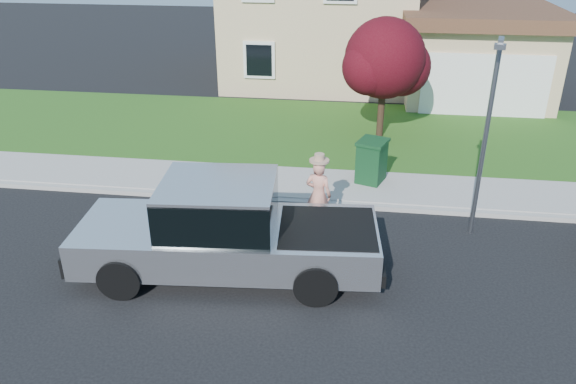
# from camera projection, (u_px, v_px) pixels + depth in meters

# --- Properties ---
(ground) EXTENTS (80.00, 80.00, 0.00)m
(ground) POSITION_uv_depth(u_px,v_px,m) (257.00, 263.00, 12.16)
(ground) COLOR black
(ground) RESTS_ON ground
(curb) EXTENTS (40.00, 0.20, 0.12)m
(curb) POSITION_uv_depth(u_px,v_px,m) (315.00, 203.00, 14.61)
(curb) COLOR gray
(curb) RESTS_ON ground
(sidewalk) EXTENTS (40.00, 2.00, 0.15)m
(sidewalk) POSITION_uv_depth(u_px,v_px,m) (319.00, 185.00, 15.58)
(sidewalk) COLOR gray
(sidewalk) RESTS_ON ground
(lawn) EXTENTS (40.00, 7.00, 0.10)m
(lawn) POSITION_uv_depth(u_px,v_px,m) (330.00, 132.00, 19.61)
(lawn) COLOR #255016
(lawn) RESTS_ON ground
(house) EXTENTS (14.00, 11.30, 6.85)m
(house) POSITION_uv_depth(u_px,v_px,m) (351.00, 8.00, 25.25)
(house) COLOR tan
(house) RESTS_ON ground
(pickup_truck) EXTENTS (6.43, 2.65, 2.06)m
(pickup_truck) POSITION_uv_depth(u_px,v_px,m) (226.00, 232.00, 11.45)
(pickup_truck) COLOR black
(pickup_truck) RESTS_ON ground
(woman) EXTENTS (0.72, 0.56, 1.90)m
(woman) POSITION_uv_depth(u_px,v_px,m) (318.00, 194.00, 13.20)
(woman) COLOR tan
(woman) RESTS_ON ground
(ornamental_tree) EXTENTS (2.87, 2.59, 3.94)m
(ornamental_tree) POSITION_uv_depth(u_px,v_px,m) (386.00, 62.00, 17.99)
(ornamental_tree) COLOR black
(ornamental_tree) RESTS_ON lawn
(trash_bin) EXTENTS (0.97, 1.04, 1.20)m
(trash_bin) POSITION_uv_depth(u_px,v_px,m) (372.00, 161.00, 15.41)
(trash_bin) COLOR #0E3619
(trash_bin) RESTS_ON sidewalk
(street_lamp) EXTENTS (0.29, 0.60, 4.58)m
(street_lamp) POSITION_uv_depth(u_px,v_px,m) (487.00, 129.00, 12.19)
(street_lamp) COLOR slate
(street_lamp) RESTS_ON ground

